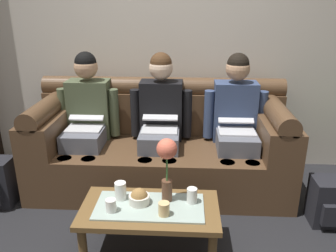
{
  "coord_description": "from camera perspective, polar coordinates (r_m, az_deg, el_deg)",
  "views": [
    {
      "loc": [
        0.23,
        -1.73,
        1.65
      ],
      "look_at": [
        0.08,
        0.91,
        0.67
      ],
      "focal_mm": 36.76,
      "sensor_mm": 36.0,
      "label": 1
    }
  ],
  "objects": [
    {
      "name": "cup_near_right",
      "position": [
        2.39,
        -7.87,
        -10.59
      ],
      "size": [
        0.08,
        0.08,
        0.12
      ],
      "primitive_type": "cylinder",
      "color": "white",
      "rests_on": "coffee_table"
    },
    {
      "name": "backpack_right",
      "position": [
        2.98,
        25.3,
        -11.35
      ],
      "size": [
        0.29,
        0.28,
        0.37
      ],
      "color": "black",
      "rests_on": "ground_plane"
    },
    {
      "name": "couch",
      "position": [
        3.18,
        -1.21,
        -3.45
      ],
      "size": [
        2.27,
        0.88,
        0.96
      ],
      "color": "#513823",
      "rests_on": "ground_plane"
    },
    {
      "name": "cup_far_center",
      "position": [
        2.28,
        -9.43,
        -12.87
      ],
      "size": [
        0.07,
        0.07,
        0.09
      ],
      "primitive_type": "cylinder",
      "color": "white",
      "rests_on": "coffee_table"
    },
    {
      "name": "flower_vase",
      "position": [
        2.23,
        -0.19,
        -5.48
      ],
      "size": [
        0.14,
        0.14,
        0.45
      ],
      "color": "brown",
      "rests_on": "coffee_table"
    },
    {
      "name": "person_right",
      "position": [
        3.1,
        11.19,
        1.2
      ],
      "size": [
        0.56,
        0.67,
        1.22
      ],
      "color": "#595B66",
      "rests_on": "ground_plane"
    },
    {
      "name": "back_wall_patterned",
      "position": [
        3.45,
        -0.65,
        16.95
      ],
      "size": [
        6.0,
        0.12,
        2.9
      ],
      "primitive_type": "cube",
      "color": "beige",
      "rests_on": "ground_plane"
    },
    {
      "name": "cup_near_left",
      "position": [
        2.22,
        -0.68,
        -13.58
      ],
      "size": [
        0.07,
        0.07,
        0.09
      ],
      "primitive_type": "cylinder",
      "color": "#DBB77A",
      "rests_on": "coffee_table"
    },
    {
      "name": "coffee_table",
      "position": [
        2.36,
        -3.04,
        -14.25
      ],
      "size": [
        0.92,
        0.48,
        0.37
      ],
      "color": "brown",
      "rests_on": "ground_plane"
    },
    {
      "name": "cup_far_left",
      "position": [
        2.34,
        3.99,
        -11.42
      ],
      "size": [
        0.07,
        0.07,
        0.1
      ],
      "primitive_type": "cylinder",
      "color": "white",
      "rests_on": "coffee_table"
    },
    {
      "name": "person_middle",
      "position": [
        3.07,
        -1.25,
        1.45
      ],
      "size": [
        0.56,
        0.67,
        1.22
      ],
      "color": "#595B66",
      "rests_on": "ground_plane"
    },
    {
      "name": "snack_bowl",
      "position": [
        2.34,
        -4.8,
        -11.75
      ],
      "size": [
        0.14,
        0.14,
        0.11
      ],
      "color": "silver",
      "rests_on": "coffee_table"
    },
    {
      "name": "person_left",
      "position": [
        3.19,
        -13.31,
        1.63
      ],
      "size": [
        0.56,
        0.67,
        1.22
      ],
      "color": "#595B66",
      "rests_on": "ground_plane"
    }
  ]
}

